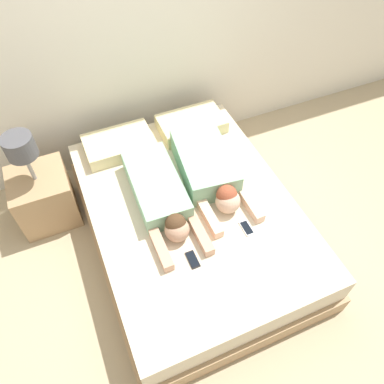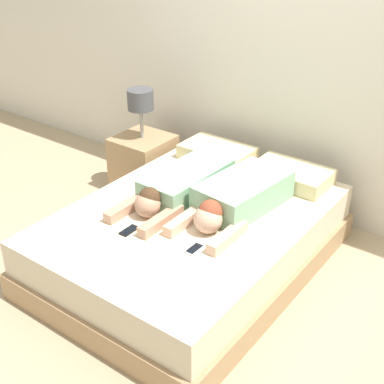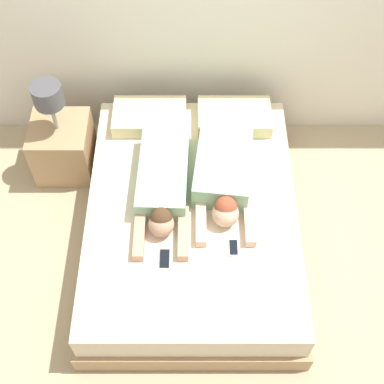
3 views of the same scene
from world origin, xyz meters
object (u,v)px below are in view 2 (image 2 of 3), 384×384
person_left (178,186)px  nightstand (143,158)px  pillow_head_left (217,153)px  person_right (236,198)px  cell_phone_left (129,230)px  bed (192,239)px  pillow_head_right (291,175)px  cell_phone_right (194,249)px

person_left → nightstand: (-0.82, 0.56, -0.22)m
pillow_head_left → nightstand: bearing=-171.4°
person_right → nightstand: 1.35m
person_left → cell_phone_left: (0.02, -0.53, -0.08)m
pillow_head_left → person_left: person_left is taller
bed → pillow_head_left: (-0.32, 0.77, 0.27)m
pillow_head_right → cell_phone_right: 1.12m
pillow_head_right → nightstand: nightstand is taller
nightstand → pillow_head_left: bearing=8.6°
person_right → pillow_head_left: bearing=132.9°
bed → cell_phone_right: bearing=-51.7°
bed → person_left: size_ratio=2.00×
pillow_head_left → cell_phone_left: size_ratio=4.26×
nightstand → pillow_head_right: bearing=4.5°
cell_phone_right → nightstand: size_ratio=0.15×
bed → nightstand: size_ratio=2.27×
pillow_head_left → nightstand: 0.73m
person_left → cell_phone_left: 0.54m
cell_phone_left → cell_phone_right: same height
pillow_head_right → person_right: (-0.10, -0.59, 0.04)m
pillow_head_right → cell_phone_left: pillow_head_right is taller
pillow_head_right → person_right: size_ratio=0.58×
cell_phone_right → person_right: bearing=95.3°
pillow_head_right → nightstand: bearing=-175.5°
person_right → cell_phone_left: (-0.40, -0.61, -0.09)m
person_left → nightstand: nightstand is taller
pillow_head_right → pillow_head_left: bearing=180.0°
pillow_head_right → person_right: person_right is taller
pillow_head_right → cell_phone_right: (-0.05, -1.12, -0.05)m
pillow_head_left → person_right: (0.55, -0.59, 0.04)m
cell_phone_left → cell_phone_right: 0.45m
pillow_head_left → cell_phone_left: 1.21m
pillow_head_right → cell_phone_right: pillow_head_right is taller
pillow_head_left → nightstand: nightstand is taller
bed → cell_phone_right: cell_phone_right is taller
person_right → nightstand: bearing=158.8°
pillow_head_right → cell_phone_left: bearing=-112.7°
pillow_head_left → nightstand: size_ratio=0.63×
person_right → cell_phone_right: (0.05, -0.53, -0.09)m
person_right → cell_phone_left: 0.73m
cell_phone_left → nightstand: 1.39m
bed → cell_phone_left: 0.51m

